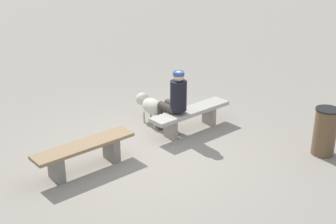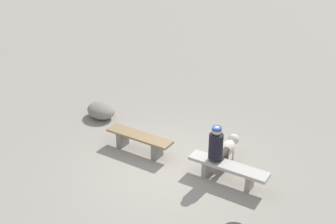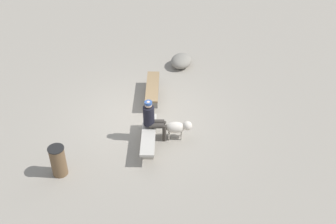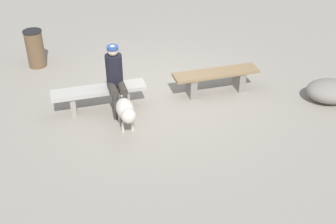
{
  "view_description": "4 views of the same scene",
  "coord_description": "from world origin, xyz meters",
  "px_view_note": "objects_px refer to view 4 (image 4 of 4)",
  "views": [
    {
      "loc": [
        -4.79,
        -5.59,
        3.86
      ],
      "look_at": [
        0.49,
        -0.02,
        0.68
      ],
      "focal_mm": 49.75,
      "sensor_mm": 36.0,
      "label": 1
    },
    {
      "loc": [
        3.75,
        -6.92,
        5.34
      ],
      "look_at": [
        -0.72,
        1.08,
        0.86
      ],
      "focal_mm": 43.47,
      "sensor_mm": 36.0,
      "label": 2
    },
    {
      "loc": [
        10.31,
        0.36,
        7.82
      ],
      "look_at": [
        0.8,
        0.73,
        0.81
      ],
      "focal_mm": 45.29,
      "sensor_mm": 36.0,
      "label": 3
    },
    {
      "loc": [
        2.33,
        7.28,
        4.47
      ],
      "look_at": [
        0.47,
        1.88,
        0.79
      ],
      "focal_mm": 45.85,
      "sensor_mm": 36.0,
      "label": 4
    }
  ],
  "objects_px": {
    "bench_right": "(99,93)",
    "trash_bin": "(35,49)",
    "boulder": "(330,91)",
    "bench_left": "(216,78)",
    "seated_person": "(115,75)",
    "dog": "(126,111)"
  },
  "relations": [
    {
      "from": "bench_right",
      "to": "trash_bin",
      "type": "relative_size",
      "value": 2.1
    },
    {
      "from": "boulder",
      "to": "bench_left",
      "type": "bearing_deg",
      "value": -27.87
    },
    {
      "from": "seated_person",
      "to": "trash_bin",
      "type": "distance_m",
      "value": 2.76
    },
    {
      "from": "seated_person",
      "to": "boulder",
      "type": "distance_m",
      "value": 4.24
    },
    {
      "from": "bench_right",
      "to": "dog",
      "type": "distance_m",
      "value": 0.9
    },
    {
      "from": "bench_right",
      "to": "boulder",
      "type": "height_order",
      "value": "bench_right"
    },
    {
      "from": "bench_right",
      "to": "dog",
      "type": "bearing_deg",
      "value": 113.58
    },
    {
      "from": "bench_left",
      "to": "boulder",
      "type": "relative_size",
      "value": 1.91
    },
    {
      "from": "bench_right",
      "to": "boulder",
      "type": "xyz_separation_m",
      "value": [
        -4.38,
        1.19,
        -0.12
      ]
    },
    {
      "from": "bench_right",
      "to": "boulder",
      "type": "bearing_deg",
      "value": 167.78
    },
    {
      "from": "trash_bin",
      "to": "boulder",
      "type": "distance_m",
      "value": 6.42
    },
    {
      "from": "bench_left",
      "to": "seated_person",
      "type": "bearing_deg",
      "value": 2.47
    },
    {
      "from": "bench_right",
      "to": "trash_bin",
      "type": "height_order",
      "value": "trash_bin"
    },
    {
      "from": "bench_right",
      "to": "boulder",
      "type": "distance_m",
      "value": 4.54
    },
    {
      "from": "bench_left",
      "to": "boulder",
      "type": "xyz_separation_m",
      "value": [
        -2.0,
        1.06,
        -0.1
      ]
    },
    {
      "from": "bench_right",
      "to": "boulder",
      "type": "relative_size",
      "value": 1.94
    },
    {
      "from": "bench_left",
      "to": "dog",
      "type": "height_order",
      "value": "dog"
    },
    {
      "from": "bench_left",
      "to": "bench_right",
      "type": "height_order",
      "value": "bench_left"
    },
    {
      "from": "seated_person",
      "to": "dog",
      "type": "distance_m",
      "value": 0.8
    },
    {
      "from": "seated_person",
      "to": "trash_bin",
      "type": "relative_size",
      "value": 1.5
    },
    {
      "from": "boulder",
      "to": "trash_bin",
      "type": "bearing_deg",
      "value": -32.97
    },
    {
      "from": "bench_left",
      "to": "seated_person",
      "type": "height_order",
      "value": "seated_person"
    }
  ]
}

